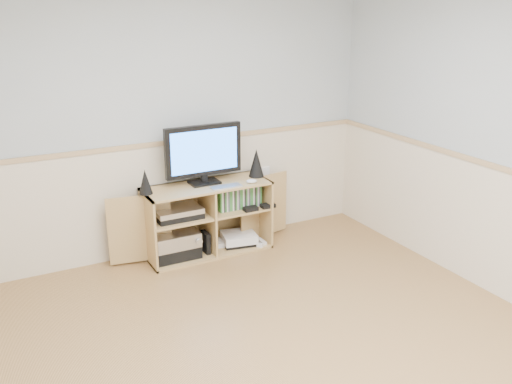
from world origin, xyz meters
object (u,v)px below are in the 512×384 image
media_cabinet (205,216)px  keyboard (226,187)px  game_consoles (237,239)px  monitor (204,152)px

media_cabinet → keyboard: keyboard is taller
media_cabinet → keyboard: (0.13, -0.19, 0.32)m
game_consoles → keyboard: bearing=-142.5°
monitor → keyboard: bearing=-55.6°
keyboard → media_cabinet: bearing=125.8°
game_consoles → media_cabinet: bearing=167.6°
media_cabinet → monitor: size_ratio=2.51×
monitor → game_consoles: bearing=-11.6°
monitor → game_consoles: size_ratio=1.54×
monitor → media_cabinet: bearing=90.0°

